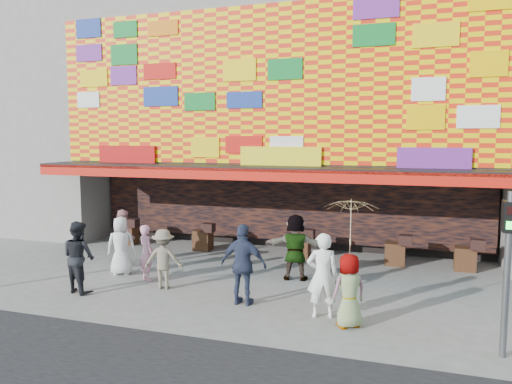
% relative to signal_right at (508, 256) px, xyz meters
% --- Properties ---
extents(ground, '(90.00, 90.00, 0.00)m').
position_rel_signal_right_xyz_m(ground, '(-6.20, 1.50, -1.86)').
color(ground, slate).
rests_on(ground, ground).
extents(shop_building, '(15.20, 9.40, 10.00)m').
position_rel_signal_right_xyz_m(shop_building, '(-6.20, 9.68, 3.37)').
color(shop_building, gray).
rests_on(shop_building, ground).
extents(neighbor_left, '(11.00, 8.00, 12.00)m').
position_rel_signal_right_xyz_m(neighbor_left, '(-19.20, 9.50, 4.14)').
color(neighbor_left, gray).
rests_on(neighbor_left, ground).
extents(signal_right, '(0.22, 0.20, 3.00)m').
position_rel_signal_right_xyz_m(signal_right, '(0.00, 0.00, 0.00)').
color(signal_right, '#59595B').
rests_on(signal_right, ground).
extents(ped_a, '(0.96, 0.80, 1.69)m').
position_rel_signal_right_xyz_m(ped_a, '(-9.62, 2.50, -1.02)').
color(ped_a, silver).
rests_on(ped_a, ground).
extents(ped_b, '(0.68, 0.62, 1.55)m').
position_rel_signal_right_xyz_m(ped_b, '(-8.63, 2.23, -1.08)').
color(ped_b, pink).
rests_on(ped_b, ground).
extents(ped_c, '(1.05, 0.91, 1.83)m').
position_rel_signal_right_xyz_m(ped_c, '(-9.70, 0.75, -0.94)').
color(ped_c, black).
rests_on(ped_c, ground).
extents(ped_d, '(1.13, 0.84, 1.57)m').
position_rel_signal_right_xyz_m(ped_d, '(-7.81, 1.70, -1.08)').
color(ped_d, '#7B6E5A').
rests_on(ped_d, ground).
extents(ped_e, '(1.14, 0.51, 1.93)m').
position_rel_signal_right_xyz_m(ped_e, '(-5.40, 1.18, -0.90)').
color(ped_e, '#2C344E').
rests_on(ped_e, ground).
extents(ped_f, '(1.77, 0.77, 1.85)m').
position_rel_signal_right_xyz_m(ped_f, '(-4.75, 3.59, -0.94)').
color(ped_f, gray).
rests_on(ped_f, ground).
extents(ped_g, '(0.90, 0.86, 1.56)m').
position_rel_signal_right_xyz_m(ped_g, '(-2.84, 0.54, -1.08)').
color(ped_g, gray).
rests_on(ped_g, ground).
extents(ped_h, '(0.78, 0.62, 1.88)m').
position_rel_signal_right_xyz_m(ped_h, '(-3.48, 0.95, -0.92)').
color(ped_h, white).
rests_on(ped_h, ground).
extents(ped_i, '(1.05, 1.01, 1.70)m').
position_rel_signal_right_xyz_m(ped_i, '(-10.31, 3.68, -1.01)').
color(ped_i, tan).
rests_on(ped_i, ground).
extents(parasol, '(1.23, 1.24, 1.95)m').
position_rel_signal_right_xyz_m(parasol, '(-2.84, 0.54, 0.34)').
color(parasol, beige).
rests_on(parasol, ground).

